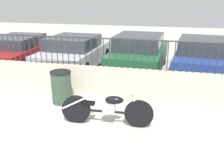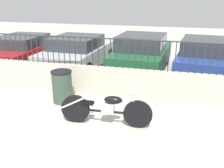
# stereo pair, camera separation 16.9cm
# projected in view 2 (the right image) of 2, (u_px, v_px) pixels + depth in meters

# --- Properties ---
(ground_plane) EXTENTS (40.00, 40.00, 0.00)m
(ground_plane) POSITION_uv_depth(u_px,v_px,m) (41.00, 140.00, 5.17)
(ground_plane) COLOR #B7B2A5
(low_wall) EXTENTS (10.90, 0.18, 0.88)m
(low_wall) POSITION_uv_depth(u_px,v_px,m) (85.00, 80.00, 7.40)
(low_wall) COLOR beige
(low_wall) RESTS_ON ground_plane
(fence_railing) EXTENTS (10.90, 0.04, 0.84)m
(fence_railing) POSITION_uv_depth(u_px,v_px,m) (84.00, 47.00, 7.06)
(fence_railing) COLOR #2D2D33
(fence_railing) RESTS_ON low_wall
(motorcycle_black) EXTENTS (2.11, 0.52, 1.30)m
(motorcycle_black) POSITION_uv_depth(u_px,v_px,m) (101.00, 108.00, 5.67)
(motorcycle_black) COLOR black
(motorcycle_black) RESTS_ON ground_plane
(trash_bin) EXTENTS (0.57, 0.57, 0.90)m
(trash_bin) POSITION_uv_depth(u_px,v_px,m) (62.00, 87.00, 6.85)
(trash_bin) COLOR #334738
(trash_bin) RESTS_ON ground_plane
(car_red) EXTENTS (1.96, 4.39, 1.22)m
(car_red) POSITION_uv_depth(u_px,v_px,m) (25.00, 49.00, 10.73)
(car_red) COLOR black
(car_red) RESTS_ON ground_plane
(car_silver) EXTENTS (2.03, 4.07, 1.33)m
(car_silver) POSITION_uv_depth(u_px,v_px,m) (78.00, 52.00, 9.91)
(car_silver) COLOR black
(car_silver) RESTS_ON ground_plane
(car_green) EXTENTS (2.06, 4.02, 1.43)m
(car_green) POSITION_uv_depth(u_px,v_px,m) (142.00, 53.00, 9.58)
(car_green) COLOR black
(car_green) RESTS_ON ground_plane
(car_blue) EXTENTS (2.28, 4.14, 1.35)m
(car_blue) POSITION_uv_depth(u_px,v_px,m) (205.00, 56.00, 9.21)
(car_blue) COLOR black
(car_blue) RESTS_ON ground_plane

